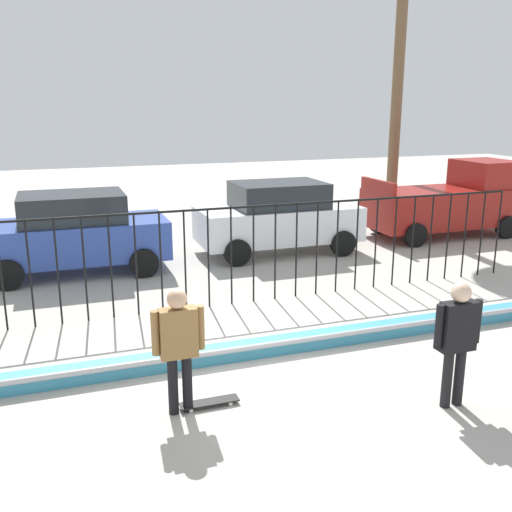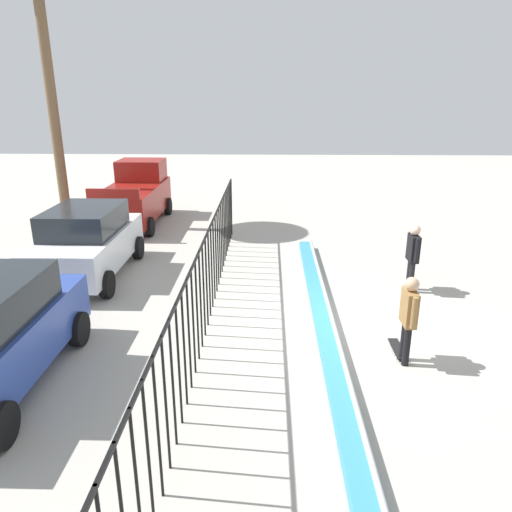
% 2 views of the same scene
% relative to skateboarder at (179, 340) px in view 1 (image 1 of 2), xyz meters
% --- Properties ---
extents(ground_plane, '(60.00, 60.00, 0.00)m').
position_rel_skateboarder_xyz_m(ground_plane, '(1.42, 0.90, -1.02)').
color(ground_plane, '#ADA89E').
extents(bowl_coping_ledge, '(11.00, 0.40, 0.27)m').
position_rel_skateboarder_xyz_m(bowl_coping_ledge, '(1.42, 1.34, -0.90)').
color(bowl_coping_ledge, teal).
rests_on(bowl_coping_ledge, ground).
extents(perimeter_fence, '(14.04, 0.04, 1.98)m').
position_rel_skateboarder_xyz_m(perimeter_fence, '(1.42, 3.83, 0.19)').
color(perimeter_fence, black).
rests_on(perimeter_fence, ground).
extents(skateboarder, '(0.69, 0.26, 1.70)m').
position_rel_skateboarder_xyz_m(skateboarder, '(0.00, 0.00, 0.00)').
color(skateboarder, black).
rests_on(skateboarder, ground).
extents(skateboard, '(0.80, 0.20, 0.07)m').
position_rel_skateboarder_xyz_m(skateboard, '(0.39, 0.01, -0.96)').
color(skateboard, black).
rests_on(skateboard, ground).
extents(camera_operator, '(0.70, 0.26, 1.73)m').
position_rel_skateboarder_xyz_m(camera_operator, '(3.46, -1.04, 0.02)').
color(camera_operator, black).
rests_on(camera_operator, ground).
extents(parked_car_blue, '(4.30, 2.12, 1.90)m').
position_rel_skateboarder_xyz_m(parked_car_blue, '(-0.95, 7.23, -0.05)').
color(parked_car_blue, '#2D479E').
rests_on(parked_car_blue, ground).
extents(parked_car_white, '(4.30, 2.12, 1.90)m').
position_rel_skateboarder_xyz_m(parked_car_white, '(4.31, 7.42, -0.05)').
color(parked_car_white, silver).
rests_on(parked_car_white, ground).
extents(pickup_truck, '(4.70, 2.12, 2.24)m').
position_rel_skateboarder_xyz_m(pickup_truck, '(9.98, 7.63, 0.02)').
color(pickup_truck, maroon).
rests_on(pickup_truck, ground).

